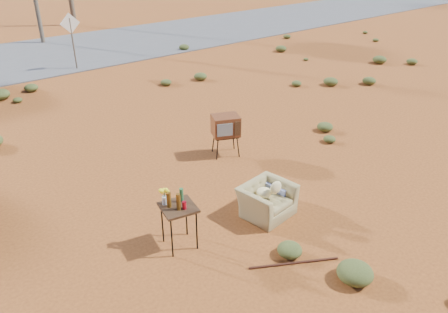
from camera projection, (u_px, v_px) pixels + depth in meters
ground at (246, 220)px, 8.41m from camera, size 140.00×140.00×0.00m
highway at (16, 60)px, 18.79m from camera, size 140.00×7.00×0.04m
armchair at (269, 195)px, 8.47m from camera, size 1.20×0.86×0.85m
tv_unit at (226, 126)px, 10.52m from camera, size 0.79×0.72×1.03m
side_table at (175, 205)px, 7.36m from camera, size 0.67×0.67×1.14m
rusty_bar at (294, 263)px, 7.29m from camera, size 1.36×0.79×0.04m
road_sign at (71, 31)px, 16.86m from camera, size 0.78×0.06×2.19m
scrub_patch at (105, 147)px, 10.94m from camera, size 17.49×8.07×0.33m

